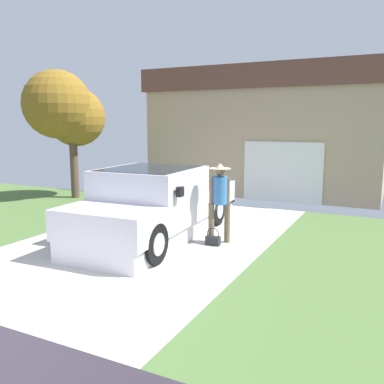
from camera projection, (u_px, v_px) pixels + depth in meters
name	position (u px, v px, depth m)	size (l,w,h in m)	color
pickup_truck	(152.00, 207.00, 9.43)	(2.34, 5.42, 1.65)	silver
person_with_hat	(220.00, 195.00, 9.04)	(0.49, 0.49, 1.80)	brown
handbag	(213.00, 240.00, 9.03)	(0.32, 0.15, 0.39)	#232328
house_with_garage	(272.00, 131.00, 16.44)	(8.78, 5.46, 4.65)	tan
front_yard_tree	(65.00, 110.00, 14.38)	(2.43, 2.90, 4.46)	brown
wheeled_trash_bin	(123.00, 182.00, 14.66)	(0.60, 0.72, 1.08)	#286B38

